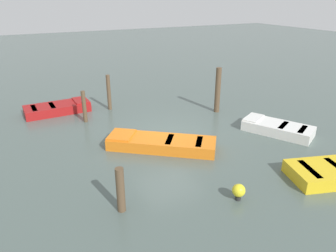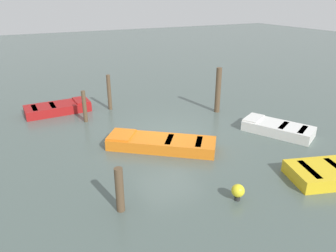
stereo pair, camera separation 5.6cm
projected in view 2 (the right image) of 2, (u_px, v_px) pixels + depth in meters
The scene contains 9 objects.
ground_plane at pixel (168, 134), 12.73m from camera, with size 80.00×80.00×0.00m, color #4C5B56.
rowboat_white at pixel (277, 128), 12.74m from camera, with size 2.90×2.28×0.46m.
rowboat_red at pixel (58, 108), 15.01m from camera, with size 1.35×2.96×0.46m.
rowboat_orange at pixel (161, 143), 11.47m from camera, with size 3.26×3.78×0.46m.
mooring_piling_mid_left at pixel (84, 107), 13.72m from camera, with size 0.18×0.18×1.40m, color brown.
mooring_piling_far_left at pixel (120, 190), 8.00m from camera, with size 0.22×0.22×1.25m, color brown.
mooring_piling_near_left at pixel (109, 92), 15.16m from camera, with size 0.18×0.18×1.70m, color brown.
mooring_piling_center at pixel (218, 90), 14.76m from camera, with size 0.25×0.25×2.12m, color brown.
marker_buoy at pixel (238, 191), 8.54m from camera, with size 0.36×0.36×0.48m.
Camera 2 is at (-10.40, 5.21, 5.19)m, focal length 33.87 mm.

